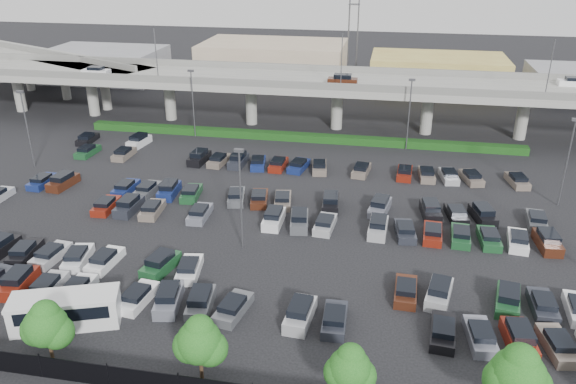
{
  "coord_description": "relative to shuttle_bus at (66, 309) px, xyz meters",
  "views": [
    {
      "loc": [
        13.25,
        -54.61,
        27.65
      ],
      "look_at": [
        2.78,
        1.57,
        2.0
      ],
      "focal_mm": 35.0,
      "sensor_mm": 36.0,
      "label": 1
    }
  ],
  "objects": [
    {
      "name": "overpass",
      "position": [
        10.21,
        54.28,
        5.53
      ],
      "size": [
        150.0,
        13.0,
        15.8
      ],
      "color": "gray",
      "rests_on": "ground"
    },
    {
      "name": "shuttle_bus",
      "position": [
        0.0,
        0.0,
        0.0
      ],
      "size": [
        8.67,
        5.42,
        2.63
      ],
      "color": "silver",
      "rests_on": "ground"
    },
    {
      "name": "on_ramp",
      "position": [
        -41.68,
        65.35,
        5.42
      ],
      "size": [
        50.93,
        30.13,
        8.8
      ],
      "color": "gray",
      "rests_on": "ground"
    },
    {
      "name": "parked_cars",
      "position": [
        10.7,
        18.47,
        -0.82
      ],
      "size": [
        63.0,
        41.62,
        1.67
      ],
      "color": "#74665B",
      "rests_on": "ground"
    },
    {
      "name": "ground",
      "position": [
        10.42,
        22.3,
        -1.43
      ],
      "size": [
        280.0,
        280.0,
        0.0
      ],
      "primitive_type": "plane",
      "color": "black"
    },
    {
      "name": "tree_row",
      "position": [
        11.12,
        -4.23,
        2.09
      ],
      "size": [
        65.07,
        3.66,
        5.94
      ],
      "color": "#332316",
      "rests_on": "ground"
    },
    {
      "name": "light_poles",
      "position": [
        6.29,
        24.3,
        4.8
      ],
      "size": [
        66.9,
        48.38,
        10.3
      ],
      "color": "#4C4D52",
      "rests_on": "ground"
    },
    {
      "name": "comm_tower",
      "position": [
        14.42,
        96.3,
        14.18
      ],
      "size": [
        2.4,
        2.4,
        30.0
      ],
      "color": "#4C4D52",
      "rests_on": "ground"
    },
    {
      "name": "fence",
      "position": [
        10.36,
        -5.7,
        -0.53
      ],
      "size": [
        70.0,
        0.1,
        2.0
      ],
      "color": "black",
      "rests_on": "ground"
    },
    {
      "name": "hedge",
      "position": [
        10.42,
        47.3,
        -0.88
      ],
      "size": [
        66.0,
        1.6,
        1.1
      ],
      "primitive_type": "cube",
      "color": "#103710",
      "rests_on": "ground"
    },
    {
      "name": "distant_buildings",
      "position": [
        22.79,
        84.11,
        2.31
      ],
      "size": [
        138.0,
        24.0,
        9.0
      ],
      "color": "gray",
      "rests_on": "ground"
    }
  ]
}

